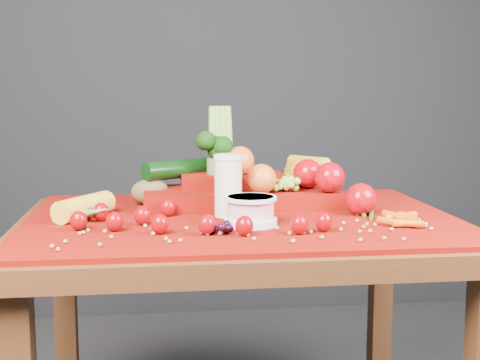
{
  "coord_description": "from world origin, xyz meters",
  "views": [
    {
      "loc": [
        -0.2,
        -1.61,
        1.08
      ],
      "look_at": [
        0.0,
        0.02,
        0.85
      ],
      "focal_mm": 50.0,
      "sensor_mm": 36.0,
      "label": 1
    }
  ],
  "objects": [
    {
      "name": "produce_mound",
      "position": [
        0.05,
        0.15,
        0.82
      ],
      "size": [
        0.59,
        0.38,
        0.27
      ],
      "color": "#790A04",
      "rests_on": "red_cloth"
    },
    {
      "name": "baby_carrot_pile",
      "position": [
        0.37,
        -0.15,
        0.78
      ],
      "size": [
        0.18,
        0.17,
        0.03
      ],
      "primitive_type": null,
      "color": "#C95107",
      "rests_on": "red_cloth"
    },
    {
      "name": "red_cloth",
      "position": [
        0.0,
        0.0,
        0.76
      ],
      "size": [
        1.05,
        0.75,
        0.01
      ],
      "primitive_type": "cube",
      "color": "#790A04",
      "rests_on": "table"
    },
    {
      "name": "soybean_scatter",
      "position": [
        0.0,
        -0.2,
        0.77
      ],
      "size": [
        0.84,
        0.24,
        0.01
      ],
      "primitive_type": null,
      "color": "olive",
      "rests_on": "red_cloth"
    },
    {
      "name": "potato",
      "position": [
        -0.22,
        0.19,
        0.8
      ],
      "size": [
        0.1,
        0.08,
        0.07
      ],
      "primitive_type": "ellipsoid",
      "color": "brown",
      "rests_on": "red_cloth"
    },
    {
      "name": "dark_grape_cluster",
      "position": [
        -0.06,
        -0.19,
        0.78
      ],
      "size": [
        0.06,
        0.05,
        0.03
      ],
      "primitive_type": null,
      "color": "black",
      "rests_on": "red_cloth"
    },
    {
      "name": "milk_glass",
      "position": [
        -0.03,
        0.01,
        0.84
      ],
      "size": [
        0.07,
        0.07,
        0.15
      ],
      "rotation": [
        0.0,
        0.0,
        -0.34
      ],
      "color": "beige",
      "rests_on": "red_cloth"
    },
    {
      "name": "strawberry_scatter",
      "position": [
        -0.15,
        -0.14,
        0.79
      ],
      "size": [
        0.58,
        0.28,
        0.05
      ],
      "color": "#95070B",
      "rests_on": "red_cloth"
    },
    {
      "name": "yogurt_bowl",
      "position": [
        0.01,
        -0.11,
        0.8
      ],
      "size": [
        0.12,
        0.12,
        0.07
      ],
      "rotation": [
        0.0,
        0.0,
        -0.36
      ],
      "color": "silver",
      "rests_on": "red_cloth"
    },
    {
      "name": "table",
      "position": [
        0.0,
        0.0,
        0.66
      ],
      "size": [
        1.1,
        0.8,
        0.75
      ],
      "color": "#3A200D",
      "rests_on": "ground"
    },
    {
      "name": "corn_ear",
      "position": [
        -0.38,
        -0.01,
        0.78
      ],
      "size": [
        0.25,
        0.27,
        0.06
      ],
      "rotation": [
        0.0,
        0.0,
        1.01
      ],
      "color": "gold",
      "rests_on": "red_cloth"
    },
    {
      "name": "green_bean_pile",
      "position": [
        0.31,
        -0.01,
        0.77
      ],
      "size": [
        0.14,
        0.12,
        0.01
      ],
      "primitive_type": null,
      "color": "#2A5F15",
      "rests_on": "red_cloth"
    }
  ]
}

